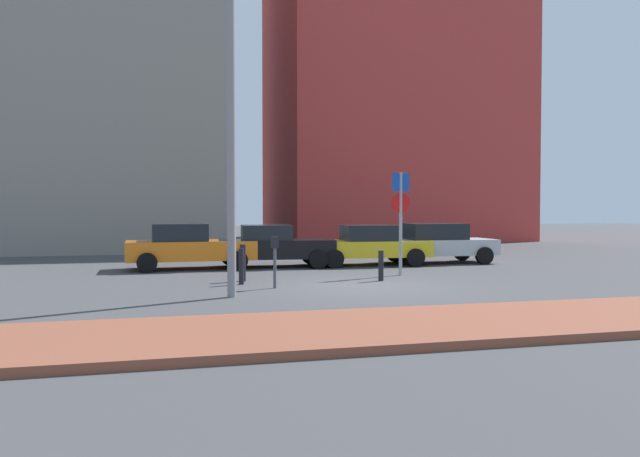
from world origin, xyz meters
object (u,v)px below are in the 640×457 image
parked_car_black (274,246)px  street_lamp (231,85)px  parking_sign_post (401,210)px  traffic_bollard_near (243,263)px  parked_car_orange (188,246)px  traffic_bollard_mid (241,266)px  parking_meter (275,255)px  parked_car_yellow (369,245)px  parked_car_silver (437,242)px  traffic_bollard_far (381,266)px

parked_car_black → street_lamp: (-2.22, -6.97, 4.06)m
parking_sign_post → traffic_bollard_near: size_ratio=3.04×
parking_sign_post → parked_car_black: bearing=132.3°
parked_car_orange → traffic_bollard_mid: (1.20, -4.64, -0.29)m
parking_sign_post → parking_meter: size_ratio=2.40×
parked_car_yellow → parked_car_silver: size_ratio=1.05×
street_lamp → traffic_bollard_far: size_ratio=9.80×
parking_meter → parked_car_silver: bearing=38.3°
parked_car_yellow → parking_sign_post: bearing=-92.7°
parking_meter → street_lamp: bearing=-133.0°
traffic_bollard_near → traffic_bollard_mid: traffic_bollard_near is taller
parked_car_black → parking_sign_post: bearing=-47.7°
parked_car_orange → traffic_bollard_mid: bearing=-75.5°
parking_meter → traffic_bollard_far: bearing=14.6°
parking_meter → traffic_bollard_mid: (-0.73, 0.99, -0.37)m
parked_car_silver → traffic_bollard_mid: size_ratio=4.29×
street_lamp → traffic_bollard_mid: street_lamp is taller
parked_car_orange → street_lamp: street_lamp is taller
street_lamp → traffic_bollard_near: 5.30m
parked_car_orange → parked_car_black: parked_car_orange is taller
parking_sign_post → parking_meter: (-4.25, -2.06, -1.12)m
parked_car_orange → parking_meter: size_ratio=3.26×
parked_car_orange → parked_car_yellow: (6.33, -0.17, -0.04)m
parked_car_yellow → street_lamp: size_ratio=0.52×
parked_car_yellow → traffic_bollard_near: 6.26m
traffic_bollard_near → parked_car_yellow: bearing=36.9°
street_lamp → traffic_bollard_mid: 4.94m
parked_car_yellow → parking_meter: (-4.41, -5.47, 0.12)m
traffic_bollard_near → parking_meter: bearing=-70.8°
parking_sign_post → traffic_bollard_near: 5.07m
traffic_bollard_far → parked_car_yellow: bearing=75.0°
parking_meter → street_lamp: street_lamp is taller
parked_car_black → parked_car_yellow: 3.42m
street_lamp → parking_meter: bearing=47.0°
parked_car_black → parked_car_silver: (6.17, 0.01, 0.02)m
parked_car_orange → parked_car_black: 2.91m
parking_sign_post → parked_car_silver: bearing=50.9°
parked_car_silver → parking_meter: (-7.16, -5.65, 0.08)m
parked_car_yellow → parking_sign_post: (-0.16, -3.41, 1.24)m
parked_car_orange → parked_car_silver: (9.08, 0.01, 0.00)m
parked_car_black → traffic_bollard_far: (2.17, -4.82, -0.32)m
parked_car_silver → parked_car_black: bearing=-179.9°
parked_car_orange → parked_car_yellow: 6.33m
parked_car_yellow → parked_car_silver: parked_car_silver is taller
traffic_bollard_far → traffic_bollard_mid: bearing=177.5°
parked_car_black → traffic_bollard_near: size_ratio=3.96×
traffic_bollard_near → parked_car_black: bearing=68.1°
parking_sign_post → traffic_bollard_far: (-1.09, -1.24, -1.55)m
traffic_bollard_near → traffic_bollard_mid: (-0.13, -0.71, -0.03)m
parked_car_black → traffic_bollard_mid: 4.96m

